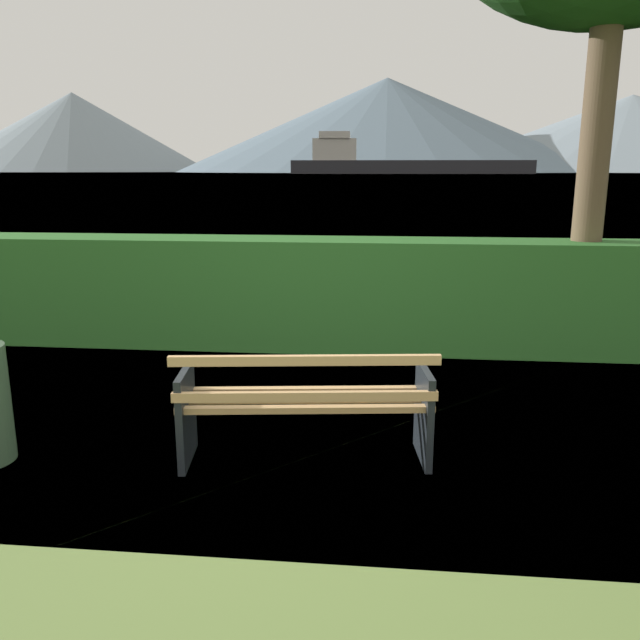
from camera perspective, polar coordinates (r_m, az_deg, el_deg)
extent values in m
plane|color=olive|center=(4.73, -1.29, -12.23)|extent=(1400.00, 1400.00, 0.00)
plane|color=#6B8EA3|center=(312.98, 5.84, 12.89)|extent=(620.00, 620.00, 0.00)
cube|color=tan|center=(4.38, -1.33, -8.00)|extent=(1.77, 0.28, 0.04)
cube|color=tan|center=(4.56, -1.32, -7.12)|extent=(1.77, 0.28, 0.04)
cube|color=tan|center=(4.74, -1.32, -6.31)|extent=(1.77, 0.28, 0.04)
cube|color=tan|center=(4.26, -1.34, -6.86)|extent=(1.77, 0.26, 0.06)
cube|color=tan|center=(4.14, -1.36, -3.63)|extent=(1.77, 0.26, 0.06)
cube|color=#1E2328|center=(4.66, -11.90, -8.43)|extent=(0.11, 0.51, 0.68)
cube|color=#1E2328|center=(4.65, 9.28, -8.34)|extent=(0.11, 0.51, 0.68)
cube|color=#2D6B28|center=(7.41, 1.55, 2.37)|extent=(11.15, 0.76, 1.27)
cylinder|color=brown|center=(7.69, 23.25, 12.32)|extent=(0.33, 0.33, 4.09)
cube|color=#232328|center=(319.85, 8.15, 13.40)|extent=(115.97, 18.48, 6.35)
cube|color=beige|center=(319.57, 1.34, 15.01)|extent=(21.21, 13.98, 10.17)
cube|color=beige|center=(319.83, 1.34, 16.21)|extent=(15.03, 15.26, 3.18)
cone|color=gray|center=(662.37, -21.11, 15.40)|extent=(251.67, 251.67, 71.64)
cone|color=slate|center=(561.60, 5.98, 16.94)|extent=(352.57, 352.57, 76.08)
cone|color=gray|center=(621.16, 25.95, 14.77)|extent=(348.23, 348.23, 63.26)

